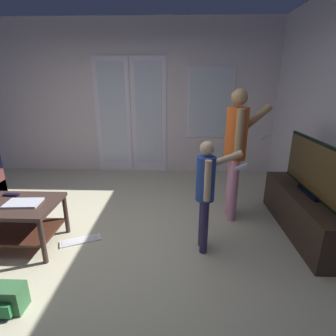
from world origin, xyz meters
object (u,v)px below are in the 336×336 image
flat_screen_tv (313,168)px  person_child (206,187)px  coffee_table (16,215)px  tv_stand (305,213)px  tv_remote_black (11,195)px  person_adult (237,145)px  laptop_closed (23,203)px  loose_keyboard (81,241)px  backpack (3,299)px

flat_screen_tv → person_child: bearing=-162.5°
coffee_table → flat_screen_tv: 3.27m
tv_stand → tv_remote_black: 3.37m
person_adult → laptop_closed: (-2.31, -0.75, -0.46)m
loose_keyboard → person_child: bearing=-3.2°
laptop_closed → tv_remote_black: size_ratio=2.02×
person_child → laptop_closed: person_child is taller
flat_screen_tv → tv_remote_black: bearing=-176.2°
person_adult → backpack: (-2.07, -1.58, -0.88)m
tv_stand → loose_keyboard: tv_stand is taller
person_child → laptop_closed: bearing=-179.1°
backpack → tv_stand: bearing=23.5°
tv_stand → person_adult: (-0.79, 0.34, 0.74)m
coffee_table → loose_keyboard: size_ratio=1.95×
person_child → laptop_closed: 1.89m
flat_screen_tv → person_child: 1.28m
flat_screen_tv → tv_remote_black: 3.37m
backpack → tv_remote_black: (-0.49, 1.03, 0.41)m
backpack → loose_keyboard: 0.98m
flat_screen_tv → person_adult: bearing=156.8°
tv_stand → person_child: (-1.22, -0.38, 0.47)m
coffee_table → loose_keyboard: 0.73m
person_child → loose_keyboard: (-1.37, 0.08, -0.70)m
loose_keyboard → backpack: bearing=-105.8°
person_adult → laptop_closed: person_adult is taller
coffee_table → tv_remote_black: 0.27m
tv_stand → laptop_closed: 3.14m
tv_stand → flat_screen_tv: bearing=114.6°
loose_keyboard → tv_remote_black: tv_remote_black is taller
person_adult → person_child: person_adult is taller
coffee_table → laptop_closed: laptop_closed is taller
coffee_table → loose_keyboard: bearing=8.4°
flat_screen_tv → loose_keyboard: flat_screen_tv is taller
coffee_table → flat_screen_tv: bearing=7.1°
flat_screen_tv → loose_keyboard: (-2.59, -0.31, -0.79)m
coffee_table → loose_keyboard: coffee_table is taller
flat_screen_tv → laptop_closed: flat_screen_tv is taller
coffee_table → person_adult: size_ratio=0.54×
flat_screen_tv → person_adult: person_adult is taller
backpack → laptop_closed: laptop_closed is taller
person_adult → laptop_closed: size_ratio=4.77×
person_child → person_adult: bearing=59.4°
tv_remote_black → person_adult: bearing=17.4°
backpack → loose_keyboard: (0.27, 0.94, -0.10)m
flat_screen_tv → person_child: person_child is taller
flat_screen_tv → backpack: size_ratio=3.79×
person_child → tv_remote_black: 2.15m
flat_screen_tv → backpack: flat_screen_tv is taller
coffee_table → tv_stand: (3.22, 0.40, -0.13)m
tv_stand → tv_remote_black: (-3.35, -0.22, 0.28)m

